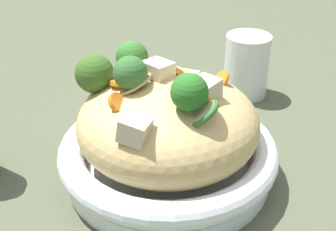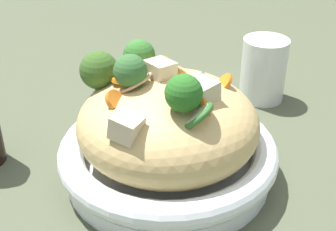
# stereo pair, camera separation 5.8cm
# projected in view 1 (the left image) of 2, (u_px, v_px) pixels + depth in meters

# --- Properties ---
(ground_plane) EXTENTS (3.00, 3.00, 0.00)m
(ground_plane) POSITION_uv_depth(u_px,v_px,m) (168.00, 174.00, 0.62)
(ground_plane) COLOR #4A503A
(serving_bowl) EXTENTS (0.28, 0.28, 0.06)m
(serving_bowl) POSITION_uv_depth(u_px,v_px,m) (168.00, 156.00, 0.61)
(serving_bowl) COLOR white
(serving_bowl) RESTS_ON ground_plane
(noodle_heap) EXTENTS (0.23, 0.23, 0.13)m
(noodle_heap) POSITION_uv_depth(u_px,v_px,m) (168.00, 123.00, 0.58)
(noodle_heap) COLOR tan
(noodle_heap) RESTS_ON serving_bowl
(broccoli_florets) EXTENTS (0.17, 0.18, 0.07)m
(broccoli_florets) POSITION_uv_depth(u_px,v_px,m) (130.00, 74.00, 0.57)
(broccoli_florets) COLOR #92B975
(broccoli_florets) RESTS_ON serving_bowl
(carrot_coins) EXTENTS (0.14, 0.15, 0.03)m
(carrot_coins) POSITION_uv_depth(u_px,v_px,m) (161.00, 82.00, 0.57)
(carrot_coins) COLOR orange
(carrot_coins) RESTS_ON serving_bowl
(zucchini_slices) EXTENTS (0.15, 0.15, 0.04)m
(zucchini_slices) POSITION_uv_depth(u_px,v_px,m) (176.00, 91.00, 0.56)
(zucchini_slices) COLOR beige
(zucchini_slices) RESTS_ON serving_bowl
(chicken_chunks) EXTENTS (0.14, 0.11, 0.05)m
(chicken_chunks) POSITION_uv_depth(u_px,v_px,m) (167.00, 94.00, 0.54)
(chicken_chunks) COLOR beige
(chicken_chunks) RESTS_ON serving_bowl
(drinking_glass) EXTENTS (0.08, 0.08, 0.11)m
(drinking_glass) POSITION_uv_depth(u_px,v_px,m) (247.00, 65.00, 0.80)
(drinking_glass) COLOR silver
(drinking_glass) RESTS_ON ground_plane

